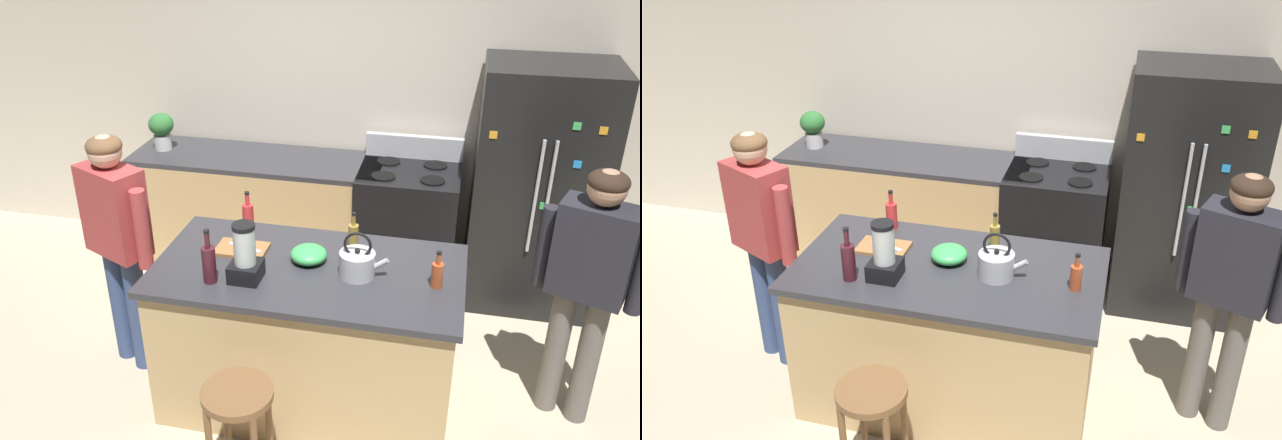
{
  "view_description": "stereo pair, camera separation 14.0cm",
  "coord_description": "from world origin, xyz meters",
  "views": [
    {
      "loc": [
        0.76,
        -3.07,
        2.87
      ],
      "look_at": [
        0.0,
        0.3,
        1.1
      ],
      "focal_mm": 36.82,
      "sensor_mm": 36.0,
      "label": 1
    },
    {
      "loc": [
        0.9,
        -3.04,
        2.87
      ],
      "look_at": [
        0.0,
        0.3,
        1.1
      ],
      "focal_mm": 36.82,
      "sensor_mm": 36.0,
      "label": 2
    }
  ],
  "objects": [
    {
      "name": "ground_plane",
      "position": [
        0.0,
        0.0,
        0.0
      ],
      "size": [
        14.0,
        14.0,
        0.0
      ],
      "primitive_type": "plane",
      "color": "beige"
    },
    {
      "name": "tea_kettle",
      "position": [
        0.28,
        -0.02,
        1.03
      ],
      "size": [
        0.28,
        0.2,
        0.27
      ],
      "color": "#B7BABF",
      "rests_on": "kitchen_island"
    },
    {
      "name": "bottle_wine",
      "position": [
        -0.48,
        -0.26,
        1.07
      ],
      "size": [
        0.08,
        0.08,
        0.32
      ],
      "color": "#471923",
      "rests_on": "kitchen_island"
    },
    {
      "name": "chef_knife",
      "position": [
        -0.41,
        0.1,
        0.97
      ],
      "size": [
        0.22,
        0.09,
        0.01
      ],
      "primitive_type": "cube",
      "rotation": [
        0.0,
        0.0,
        -0.3
      ],
      "color": "#B7BABF",
      "rests_on": "cutting_board"
    },
    {
      "name": "back_wall",
      "position": [
        0.0,
        1.95,
        1.35
      ],
      "size": [
        8.0,
        0.1,
        2.7
      ],
      "primitive_type": "cube",
      "color": "beige",
      "rests_on": "ground_plane"
    },
    {
      "name": "bottle_vinegar",
      "position": [
        0.21,
        0.27,
        1.04
      ],
      "size": [
        0.06,
        0.06,
        0.24
      ],
      "color": "olive",
      "rests_on": "kitchen_island"
    },
    {
      "name": "back_counter_run",
      "position": [
        -0.8,
        1.55,
        0.48
      ],
      "size": [
        2.0,
        0.64,
        0.95
      ],
      "color": "tan",
      "rests_on": "ground_plane"
    },
    {
      "name": "kitchen_island",
      "position": [
        0.0,
        0.0,
        0.48
      ],
      "size": [
        1.74,
        0.92,
        0.95
      ],
      "color": "tan",
      "rests_on": "ground_plane"
    },
    {
      "name": "bar_stool",
      "position": [
        -0.18,
        -0.76,
        0.52
      ],
      "size": [
        0.36,
        0.36,
        0.67
      ],
      "color": "brown",
      "rests_on": "ground_plane"
    },
    {
      "name": "stove_range",
      "position": [
        0.42,
        1.52,
        0.49
      ],
      "size": [
        0.76,
        0.65,
        1.13
      ],
      "color": "black",
      "rests_on": "ground_plane"
    },
    {
      "name": "mixing_bowl",
      "position": [
        -0.01,
        0.06,
        1.0
      ],
      "size": [
        0.21,
        0.21,
        0.09
      ],
      "primitive_type": "ellipsoid",
      "color": "#3FB259",
      "rests_on": "kitchen_island"
    },
    {
      "name": "bottle_cooking_sauce",
      "position": [
        0.72,
        -0.04,
        1.03
      ],
      "size": [
        0.06,
        0.06,
        0.22
      ],
      "color": "#B24C26",
      "rests_on": "kitchen_island"
    },
    {
      "name": "refrigerator",
      "position": [
        1.34,
        1.5,
        0.91
      ],
      "size": [
        0.9,
        0.73,
        1.82
      ],
      "color": "black",
      "rests_on": "ground_plane"
    },
    {
      "name": "potted_plant",
      "position": [
        -1.59,
        1.55,
        1.12
      ],
      "size": [
        0.2,
        0.2,
        0.3
      ],
      "color": "silver",
      "rests_on": "back_counter_run"
    },
    {
      "name": "person_by_sink_right",
      "position": [
        1.52,
        0.22,
        0.97
      ],
      "size": [
        0.58,
        0.35,
        1.59
      ],
      "color": "#66605B",
      "rests_on": "ground_plane"
    },
    {
      "name": "cutting_board",
      "position": [
        -0.43,
        0.1,
        0.96
      ],
      "size": [
        0.3,
        0.2,
        0.02
      ],
      "primitive_type": "cube",
      "color": "#9E6B3D",
      "rests_on": "kitchen_island"
    },
    {
      "name": "person_by_island_left",
      "position": [
        -1.23,
        0.11,
        0.97
      ],
      "size": [
        0.57,
        0.37,
        1.6
      ],
      "color": "#384C7A",
      "rests_on": "ground_plane"
    },
    {
      "name": "bottle_soda",
      "position": [
        -0.47,
        0.37,
        1.04
      ],
      "size": [
        0.07,
        0.07,
        0.26
      ],
      "color": "red",
      "rests_on": "kitchen_island"
    },
    {
      "name": "blender_appliance",
      "position": [
        -0.3,
        -0.19,
        1.09
      ],
      "size": [
        0.17,
        0.17,
        0.34
      ],
      "color": "black",
      "rests_on": "kitchen_island"
    }
  ]
}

